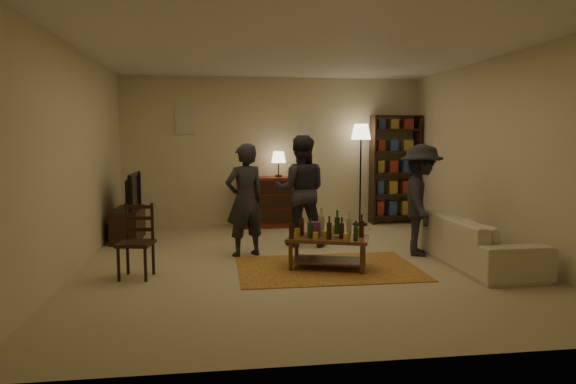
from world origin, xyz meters
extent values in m
plane|color=#C6B793|center=(0.00, 0.00, 0.00)|extent=(6.00, 6.00, 0.00)
plane|color=beige|center=(0.00, 3.00, 1.35)|extent=(5.50, 0.00, 5.50)
plane|color=beige|center=(-2.75, 0.00, 1.35)|extent=(0.00, 6.00, 6.00)
plane|color=beige|center=(2.75, 0.00, 1.35)|extent=(0.00, 6.00, 6.00)
plane|color=beige|center=(0.00, -3.00, 1.35)|extent=(5.50, 0.00, 5.50)
plane|color=white|center=(0.00, 0.00, 2.70)|extent=(6.00, 6.00, 0.00)
cube|color=beige|center=(-1.60, 2.98, 1.90)|extent=(0.35, 0.03, 0.45)
cube|color=beige|center=(0.60, 2.98, 1.70)|extent=(0.30, 0.03, 0.40)
cube|color=maroon|center=(0.28, -0.38, 0.01)|extent=(2.20, 1.50, 0.01)
cube|color=brown|center=(0.28, -0.38, 0.38)|extent=(1.09, 0.82, 0.04)
cube|color=brown|center=(0.28, -0.38, 0.11)|extent=(0.97, 0.69, 0.02)
cylinder|color=brown|center=(-0.19, -0.44, 0.18)|extent=(0.05, 0.05, 0.36)
cylinder|color=brown|center=(0.62, -0.71, 0.18)|extent=(0.05, 0.05, 0.36)
cylinder|color=brown|center=(-0.06, -0.05, 0.18)|extent=(0.05, 0.05, 0.36)
cylinder|color=brown|center=(0.75, -0.33, 0.18)|extent=(0.05, 0.05, 0.36)
cylinder|color=gold|center=(-0.08, -0.30, 0.45)|extent=(0.07, 0.07, 0.10)
cylinder|color=gold|center=(0.10, -0.52, 0.44)|extent=(0.07, 0.07, 0.09)
cylinder|color=gold|center=(0.41, -0.20, 0.45)|extent=(0.07, 0.07, 0.11)
cylinder|color=gold|center=(0.45, -0.64, 0.44)|extent=(0.07, 0.07, 0.09)
cylinder|color=gold|center=(0.70, -0.34, 0.45)|extent=(0.07, 0.07, 0.10)
cylinder|color=gold|center=(0.24, -0.40, 0.44)|extent=(0.06, 0.06, 0.08)
cube|color=#6F2D7D|center=(0.12, -0.31, 0.49)|extent=(0.14, 0.09, 0.18)
cylinder|color=gray|center=(0.39, -0.44, 0.41)|extent=(0.12, 0.12, 0.03)
cube|color=black|center=(-1.99, -0.48, 0.40)|extent=(0.43, 0.43, 0.04)
cylinder|color=black|center=(-2.16, -0.60, 0.20)|extent=(0.04, 0.04, 0.39)
cylinder|color=black|center=(-1.86, -0.65, 0.20)|extent=(0.04, 0.04, 0.39)
cylinder|color=black|center=(-2.11, -0.30, 0.20)|extent=(0.04, 0.04, 0.39)
cylinder|color=black|center=(-1.81, -0.35, 0.20)|extent=(0.04, 0.04, 0.39)
cube|color=black|center=(-1.96, -0.33, 0.64)|extent=(0.31, 0.08, 0.45)
cube|color=black|center=(-2.45, 1.80, 0.25)|extent=(0.40, 1.00, 0.50)
imported|color=black|center=(-2.43, 1.80, 0.78)|extent=(0.13, 0.97, 0.56)
cube|color=maroon|center=(-0.20, 2.72, 0.45)|extent=(1.00, 0.48, 0.90)
cube|color=black|center=(-0.20, 2.47, 0.22)|extent=(0.92, 0.02, 0.22)
cube|color=black|center=(-0.20, 2.47, 0.48)|extent=(0.92, 0.02, 0.22)
cube|color=black|center=(-0.20, 2.47, 0.74)|extent=(0.92, 0.02, 0.22)
cylinder|color=black|center=(0.05, 2.72, 0.92)|extent=(0.12, 0.12, 0.04)
cylinder|color=black|center=(0.05, 2.72, 1.05)|extent=(0.02, 0.02, 0.22)
cone|color=#FFE5B2|center=(0.05, 2.72, 1.26)|extent=(0.26, 0.26, 0.20)
cube|color=black|center=(1.82, 2.78, 1.00)|extent=(0.04, 0.34, 2.00)
cube|color=black|center=(2.68, 2.78, 1.00)|extent=(0.04, 0.34, 2.00)
cube|color=black|center=(2.25, 2.78, 0.15)|extent=(0.90, 0.34, 0.03)
cube|color=black|center=(2.25, 2.78, 0.55)|extent=(0.90, 0.34, 0.03)
cube|color=black|center=(2.25, 2.78, 0.95)|extent=(0.90, 0.34, 0.03)
cube|color=black|center=(2.25, 2.78, 1.35)|extent=(0.90, 0.34, 0.03)
cube|color=black|center=(2.25, 2.78, 1.75)|extent=(0.90, 0.34, 0.03)
cube|color=black|center=(2.25, 2.78, 2.00)|extent=(0.90, 0.34, 0.03)
cube|color=maroon|center=(1.95, 2.78, 0.29)|extent=(0.12, 0.22, 0.26)
cube|color=navy|center=(2.20, 2.78, 0.29)|extent=(0.15, 0.22, 0.26)
cube|color=olive|center=(2.47, 2.78, 0.29)|extent=(0.18, 0.22, 0.26)
cube|color=navy|center=(1.95, 2.78, 0.69)|extent=(0.12, 0.22, 0.24)
cube|color=olive|center=(2.20, 2.78, 0.69)|extent=(0.15, 0.22, 0.24)
cube|color=maroon|center=(2.47, 2.78, 0.69)|extent=(0.18, 0.22, 0.24)
cube|color=olive|center=(1.95, 2.78, 1.07)|extent=(0.12, 0.22, 0.22)
cube|color=maroon|center=(2.20, 2.78, 1.07)|extent=(0.15, 0.22, 0.22)
cube|color=navy|center=(2.47, 2.78, 1.07)|extent=(0.18, 0.22, 0.22)
cube|color=maroon|center=(1.95, 2.78, 1.47)|extent=(0.12, 0.22, 0.20)
cube|color=navy|center=(2.20, 2.78, 1.47)|extent=(0.15, 0.22, 0.20)
cube|color=olive|center=(2.47, 2.78, 1.47)|extent=(0.18, 0.22, 0.20)
cube|color=navy|center=(1.95, 2.78, 1.85)|extent=(0.12, 0.22, 0.18)
cube|color=olive|center=(2.20, 2.78, 1.85)|extent=(0.15, 0.22, 0.18)
cube|color=maroon|center=(2.47, 2.78, 1.85)|extent=(0.18, 0.22, 0.18)
cylinder|color=black|center=(1.55, 2.65, 0.01)|extent=(0.28, 0.28, 0.03)
cylinder|color=black|center=(1.55, 2.65, 0.83)|extent=(0.03, 0.03, 1.66)
cone|color=#FFE5B2|center=(1.55, 2.65, 1.71)|extent=(0.36, 0.36, 0.28)
imported|color=beige|center=(2.20, -0.40, 0.30)|extent=(0.81, 2.08, 0.61)
imported|color=#24252C|center=(-0.68, 0.47, 0.77)|extent=(0.66, 0.55, 1.53)
imported|color=#292830|center=(0.17, 1.04, 0.82)|extent=(0.89, 0.74, 1.64)
imported|color=#23232A|center=(1.70, 0.20, 0.76)|extent=(0.84, 1.11, 1.52)
camera|label=1|loc=(-1.06, -6.43, 1.61)|focal=32.00mm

